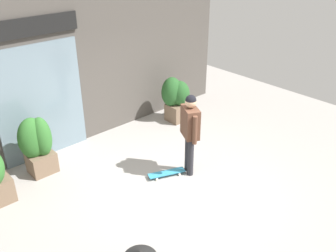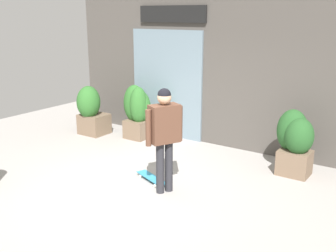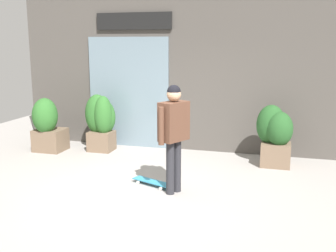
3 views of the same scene
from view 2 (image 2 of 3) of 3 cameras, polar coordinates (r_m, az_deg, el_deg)
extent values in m
plane|color=#9E9993|center=(6.82, -5.01, -9.02)|extent=(12.00, 12.00, 0.00)
cube|color=#4C4742|center=(8.81, 7.60, 9.59)|extent=(7.76, 0.25, 3.85)
cube|color=slate|center=(9.46, -0.18, 5.97)|extent=(1.90, 0.06, 2.49)
cube|color=black|center=(9.22, 0.57, 15.59)|extent=(1.74, 0.05, 0.36)
cylinder|color=#28282D|center=(6.54, -1.13, -5.97)|extent=(0.13, 0.13, 0.86)
cylinder|color=#28282D|center=(6.61, 0.11, -5.72)|extent=(0.13, 0.13, 0.86)
cube|color=brown|center=(6.34, -0.52, 0.34)|extent=(0.45, 0.54, 0.61)
cylinder|color=brown|center=(6.23, -2.80, -0.29)|extent=(0.09, 0.09, 0.58)
cylinder|color=brown|center=(6.48, 1.67, 0.37)|extent=(0.09, 0.09, 0.58)
sphere|color=tan|center=(6.24, -0.53, 4.07)|extent=(0.22, 0.22, 0.22)
sphere|color=black|center=(6.24, -0.53, 4.42)|extent=(0.21, 0.21, 0.21)
cube|color=teal|center=(7.10, -2.30, -7.32)|extent=(0.78, 0.45, 0.02)
cylinder|color=silver|center=(7.27, -4.00, -7.15)|extent=(0.06, 0.05, 0.05)
cylinder|color=silver|center=(7.36, -2.65, -6.82)|extent=(0.06, 0.05, 0.05)
cylinder|color=silver|center=(6.88, -1.92, -8.48)|extent=(0.06, 0.05, 0.05)
cylinder|color=silver|center=(6.98, -0.52, -8.11)|extent=(0.06, 0.05, 0.05)
cube|color=brown|center=(9.96, -10.41, 0.29)|extent=(0.63, 0.57, 0.48)
ellipsoid|color=#2D6628|center=(9.74, -11.20, 3.35)|extent=(0.53, 0.59, 0.77)
ellipsoid|color=#2D6628|center=(9.93, -11.15, 3.37)|extent=(0.48, 0.52, 0.68)
cube|color=brown|center=(7.68, 17.46, -4.99)|extent=(0.56, 0.46, 0.46)
ellipsoid|color=#235123|center=(7.50, 18.10, -1.39)|extent=(0.51, 0.54, 0.67)
ellipsoid|color=#235123|center=(7.64, 17.20, -0.62)|extent=(0.56, 0.50, 0.79)
cube|color=brown|center=(9.47, -4.38, -0.44)|extent=(0.52, 0.46, 0.43)
ellipsoid|color=#2D6628|center=(9.41, -4.75, 3.16)|extent=(0.57, 0.42, 0.89)
ellipsoid|color=#2D6628|center=(9.27, -4.19, 2.93)|extent=(0.40, 0.43, 0.86)
ellipsoid|color=#2D6628|center=(9.36, -3.87, 2.74)|extent=(0.48, 0.43, 0.74)
camera|label=1|loc=(8.35, -55.39, 20.31)|focal=39.97mm
camera|label=3|loc=(2.17, -78.47, -10.46)|focal=43.33mm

